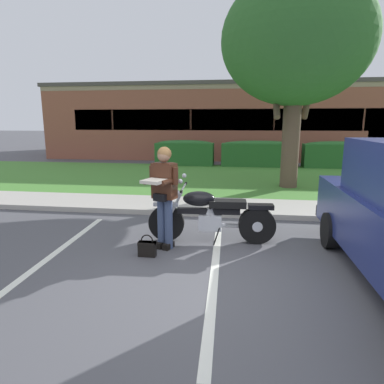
{
  "coord_description": "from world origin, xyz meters",
  "views": [
    {
      "loc": [
        0.18,
        -4.37,
        2.1
      ],
      "look_at": [
        -0.66,
        1.57,
        0.85
      ],
      "focal_mm": 31.67,
      "sensor_mm": 36.0,
      "label": 1
    }
  ],
  "objects": [
    {
      "name": "brick_building",
      "position": [
        1.87,
        18.93,
        2.1
      ],
      "size": [
        25.66,
        10.6,
        4.19
      ],
      "color": "#93513D",
      "rests_on": "ground"
    },
    {
      "name": "grass_lawn",
      "position": [
        0.0,
        8.2,
        0.03
      ],
      "size": [
        60.0,
        7.21,
        0.06
      ],
      "primitive_type": "cube",
      "color": "#478433",
      "rests_on": "ground"
    },
    {
      "name": "ground_plane",
      "position": [
        0.0,
        0.0,
        0.0
      ],
      "size": [
        140.0,
        140.0,
        0.0
      ],
      "primitive_type": "plane",
      "color": "#4C4C51"
    },
    {
      "name": "curb_strip",
      "position": [
        0.0,
        3.0,
        0.06
      ],
      "size": [
        60.0,
        0.2,
        0.12
      ],
      "primitive_type": "cube",
      "color": "#ADA89E",
      "rests_on": "ground"
    },
    {
      "name": "hedge_center_right",
      "position": [
        4.49,
        11.64,
        0.65
      ],
      "size": [
        2.91,
        0.9,
        1.24
      ],
      "color": "#286028",
      "rests_on": "ground"
    },
    {
      "name": "motorcycle",
      "position": [
        -0.2,
        1.37,
        0.48
      ],
      "size": [
        2.24,
        0.82,
        1.18
      ],
      "color": "black",
      "rests_on": "ground"
    },
    {
      "name": "shade_tree",
      "position": [
        1.73,
        6.58,
        4.4
      ],
      "size": [
        4.43,
        4.43,
        6.32
      ],
      "color": "brown",
      "rests_on": "ground"
    },
    {
      "name": "handbag",
      "position": [
        -1.23,
        0.55,
        0.14
      ],
      "size": [
        0.28,
        0.13,
        0.36
      ],
      "color": "black",
      "rests_on": "ground"
    },
    {
      "name": "hedge_center_left",
      "position": [
        1.03,
        11.64,
        0.65
      ],
      "size": [
        3.4,
        0.9,
        1.24
      ],
      "color": "#286028",
      "rests_on": "ground"
    },
    {
      "name": "rider_person",
      "position": [
        -1.04,
        0.94,
        1.01
      ],
      "size": [
        0.55,
        0.65,
        1.7
      ],
      "color": "black",
      "rests_on": "ground"
    },
    {
      "name": "concrete_walk",
      "position": [
        0.0,
        3.85,
        0.04
      ],
      "size": [
        60.0,
        1.5,
        0.08
      ],
      "primitive_type": "cube",
      "color": "#ADA89E",
      "rests_on": "ground"
    },
    {
      "name": "hedge_left",
      "position": [
        -2.44,
        11.64,
        0.65
      ],
      "size": [
        2.75,
        0.9,
        1.24
      ],
      "color": "#286028",
      "rests_on": "ground"
    },
    {
      "name": "stall_stripe_0",
      "position": [
        -2.74,
        0.2,
        0.0
      ],
      "size": [
        0.27,
        4.4,
        0.01
      ],
      "primitive_type": "cube",
      "rotation": [
        0.0,
        0.0,
        0.03
      ],
      "color": "silver",
      "rests_on": "ground"
    },
    {
      "name": "stall_stripe_1",
      "position": [
        -0.13,
        0.2,
        0.0
      ],
      "size": [
        0.27,
        4.4,
        0.01
      ],
      "primitive_type": "cube",
      "rotation": [
        0.0,
        0.0,
        0.03
      ],
      "color": "silver",
      "rests_on": "ground"
    }
  ]
}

